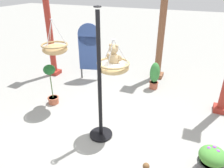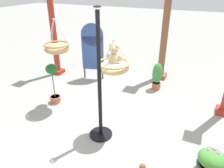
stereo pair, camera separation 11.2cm
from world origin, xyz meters
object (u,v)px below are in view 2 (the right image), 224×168
object	(u,v)px
display_pole_central	(100,103)
display_sign_board	(93,47)
teddy_bear	(114,57)
potted_plant_flowering_red	(157,76)
greenhouse_pillar_far_back	(53,28)
potted_plant_fern_front	(53,82)
hanging_basket_left_high	(57,48)
hanging_basket_with_teddy	(113,67)
potted_plant_bushy_green	(211,162)
greenhouse_pillar_right	(165,29)

from	to	relation	value
display_pole_central	display_sign_board	bearing A→B (deg)	122.34
teddy_bear	potted_plant_flowering_red	xyz separation A→B (m)	(0.33, 2.10, -1.15)
greenhouse_pillar_far_back	potted_plant_flowering_red	bearing A→B (deg)	4.33
potted_plant_fern_front	hanging_basket_left_high	bearing A→B (deg)	-5.21
greenhouse_pillar_far_back	potted_plant_flowering_red	size ratio (longest dim) A/B	3.91
hanging_basket_with_teddy	greenhouse_pillar_far_back	world-z (taller)	greenhouse_pillar_far_back
hanging_basket_left_high	hanging_basket_with_teddy	bearing A→B (deg)	-13.51
hanging_basket_with_teddy	potted_plant_fern_front	world-z (taller)	hanging_basket_with_teddy
display_pole_central	teddy_bear	world-z (taller)	display_pole_central
greenhouse_pillar_far_back	potted_plant_flowering_red	world-z (taller)	greenhouse_pillar_far_back
teddy_bear	hanging_basket_left_high	size ratio (longest dim) A/B	0.55
display_pole_central	greenhouse_pillar_far_back	size ratio (longest dim) A/B	0.81
hanging_basket_left_high	greenhouse_pillar_far_back	xyz separation A→B (m)	(-1.34, 1.53, 0.01)
potted_plant_bushy_green	greenhouse_pillar_right	bearing A→B (deg)	115.27
hanging_basket_left_high	display_pole_central	bearing A→B (deg)	-24.40
teddy_bear	hanging_basket_left_high	bearing A→B (deg)	167.26
hanging_basket_with_teddy	potted_plant_flowering_red	size ratio (longest dim) A/B	0.79
display_pole_central	greenhouse_pillar_right	world-z (taller)	greenhouse_pillar_right
teddy_bear	display_sign_board	bearing A→B (deg)	128.43
hanging_basket_with_teddy	display_sign_board	size ratio (longest dim) A/B	0.36
greenhouse_pillar_right	greenhouse_pillar_far_back	distance (m)	3.25
potted_plant_fern_front	display_sign_board	xyz separation A→B (m)	(0.15, 1.64, 0.44)
hanging_basket_with_teddy	hanging_basket_left_high	xyz separation A→B (m)	(-1.49, 0.36, 0.05)
teddy_bear	display_sign_board	xyz separation A→B (m)	(-1.59, 2.00, -0.56)
display_pole_central	hanging_basket_left_high	world-z (taller)	display_pole_central
display_pole_central	greenhouse_pillar_right	distance (m)	3.30
hanging_basket_with_teddy	potted_plant_fern_front	size ratio (longest dim) A/B	0.60
hanging_basket_left_high	potted_plant_fern_front	bearing A→B (deg)	174.79
display_pole_central	greenhouse_pillar_far_back	bearing A→B (deg)	141.39
greenhouse_pillar_right	display_pole_central	bearing A→B (deg)	-97.08
greenhouse_pillar_far_back	potted_plant_fern_front	size ratio (longest dim) A/B	2.96
teddy_bear	potted_plant_bushy_green	bearing A→B (deg)	-11.38
potted_plant_flowering_red	display_sign_board	world-z (taller)	display_sign_board
greenhouse_pillar_far_back	display_pole_central	bearing A→B (deg)	-38.61
display_pole_central	greenhouse_pillar_far_back	distance (m)	3.49
display_pole_central	potted_plant_fern_front	xyz separation A→B (m)	(-1.59, 0.63, -0.19)
hanging_basket_with_teddy	teddy_bear	xyz separation A→B (m)	(0.00, 0.02, 0.18)
hanging_basket_with_teddy	greenhouse_pillar_right	bearing A→B (deg)	85.21
hanging_basket_with_teddy	potted_plant_bushy_green	bearing A→B (deg)	-10.74
greenhouse_pillar_far_back	potted_plant_fern_front	xyz separation A→B (m)	(1.08, -1.51, -0.89)
hanging_basket_left_high	greenhouse_pillar_far_back	bearing A→B (deg)	131.14
hanging_basket_left_high	greenhouse_pillar_right	size ratio (longest dim) A/B	0.24
potted_plant_fern_front	potted_plant_bushy_green	size ratio (longest dim) A/B	2.23
display_pole_central	hanging_basket_left_high	bearing A→B (deg)	155.60
potted_plant_bushy_green	display_sign_board	size ratio (longest dim) A/B	0.27
teddy_bear	greenhouse_pillar_far_back	world-z (taller)	greenhouse_pillar_far_back
hanging_basket_left_high	display_sign_board	bearing A→B (deg)	93.42
display_pole_central	hanging_basket_with_teddy	distance (m)	0.69
teddy_bear	potted_plant_bushy_green	distance (m)	2.26
greenhouse_pillar_right	potted_plant_bushy_green	world-z (taller)	greenhouse_pillar_right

